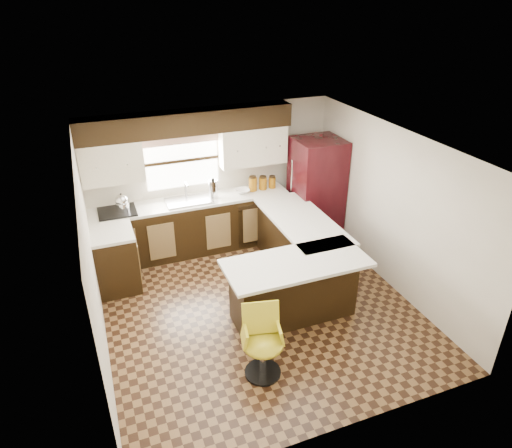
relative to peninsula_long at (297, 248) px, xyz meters
name	(u,v)px	position (x,y,z in m)	size (l,w,h in m)	color
floor	(258,307)	(-0.90, -0.62, -0.45)	(4.40, 4.40, 0.00)	#49301A
ceiling	(259,146)	(-0.90, -0.62, 1.95)	(4.40, 4.40, 0.00)	silver
wall_back	(212,176)	(-0.90, 1.58, 0.75)	(4.40, 4.40, 0.00)	beige
wall_front	(346,341)	(-0.90, -2.83, 0.75)	(4.40, 4.40, 0.00)	beige
wall_left	(92,265)	(-3.00, -0.62, 0.75)	(4.40, 4.40, 0.00)	beige
wall_right	(392,209)	(1.20, -0.62, 0.75)	(4.40, 4.40, 0.00)	beige
base_cab_back	(194,227)	(-1.35, 1.28, 0.00)	(3.30, 0.60, 0.90)	black
base_cab_left	(116,261)	(-2.70, 0.62, 0.00)	(0.60, 0.70, 0.90)	black
counter_back	(192,202)	(-1.35, 1.28, 0.47)	(3.30, 0.60, 0.04)	silver
counter_left	(111,233)	(-2.70, 0.62, 0.47)	(0.60, 0.70, 0.04)	silver
soffit	(187,122)	(-1.30, 1.40, 1.77)	(3.40, 0.35, 0.36)	black
upper_cab_left	(111,162)	(-2.52, 1.40, 1.27)	(0.94, 0.35, 0.64)	beige
upper_cab_right	(253,145)	(-0.22, 1.40, 1.27)	(1.14, 0.35, 0.64)	beige
window_pane	(182,161)	(-1.40, 1.56, 1.10)	(1.20, 0.02, 0.90)	white
valance	(181,138)	(-1.40, 1.52, 1.49)	(1.30, 0.06, 0.18)	#D19B93
sink	(189,200)	(-1.40, 1.25, 0.51)	(0.75, 0.45, 0.03)	#B2B2B7
dishwasher	(254,225)	(-0.35, 0.99, -0.02)	(0.58, 0.03, 0.78)	black
cooktop	(117,212)	(-2.55, 1.25, 0.51)	(0.58, 0.50, 0.03)	black
peninsula_long	(297,248)	(0.00, 0.00, 0.00)	(0.60, 1.95, 0.90)	black
peninsula_return	(294,289)	(-0.53, -0.97, 0.00)	(1.65, 0.60, 0.90)	black
counter_pen_long	(302,220)	(0.05, 0.00, 0.47)	(0.84, 1.95, 0.04)	silver
counter_pen_return	(297,263)	(-0.55, -1.06, 0.47)	(1.89, 0.84, 0.04)	silver
refrigerator	(316,191)	(0.78, 0.92, 0.48)	(0.79, 0.76, 1.85)	black
bar_chair	(263,345)	(-1.31, -1.83, -0.01)	(0.47, 0.47, 0.89)	gold
kettle	(122,202)	(-2.46, 1.26, 0.66)	(0.21, 0.21, 0.28)	silver
percolator	(213,189)	(-0.97, 1.28, 0.65)	(0.15, 0.15, 0.30)	silver
mixing_bowl	(242,191)	(-0.46, 1.28, 0.53)	(0.25, 0.25, 0.06)	white
canister_large	(253,184)	(-0.26, 1.30, 0.61)	(0.14, 0.14, 0.24)	#8E570A
canister_med	(263,183)	(-0.07, 1.30, 0.60)	(0.14, 0.14, 0.21)	#8E570A
canister_small	(272,183)	(0.11, 1.30, 0.59)	(0.12, 0.12, 0.19)	#8E570A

